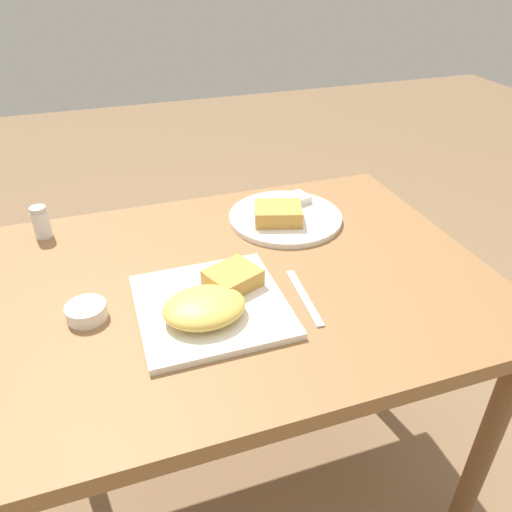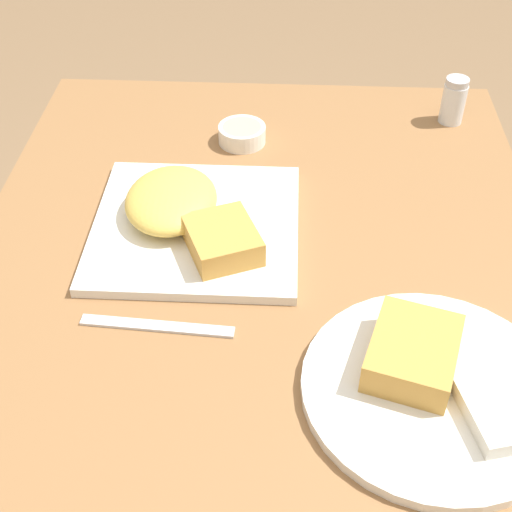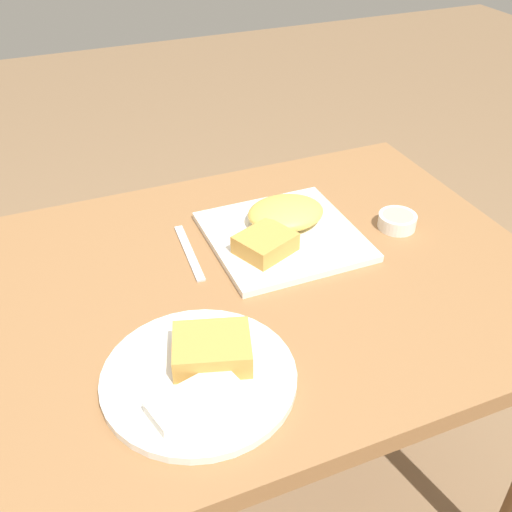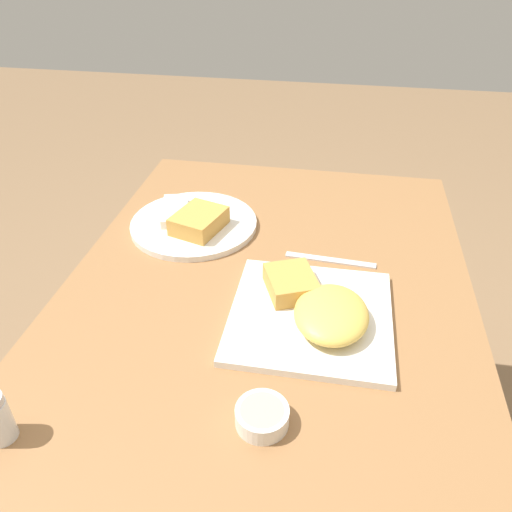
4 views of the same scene
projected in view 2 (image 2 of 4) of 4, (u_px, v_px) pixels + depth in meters
The scene contains 6 objects.
dining_table at pixel (258, 325), 0.98m from camera, with size 1.05×0.79×0.74m.
plate_square_near at pixel (190, 218), 0.98m from camera, with size 0.28×0.28×0.06m.
plate_oval_far at pixel (432, 381), 0.78m from camera, with size 0.29×0.29×0.05m.
sauce_ramekin at pixel (242, 134), 1.16m from camera, with size 0.08×0.08×0.03m.
salt_shaker at pixel (453, 103), 1.19m from camera, with size 0.04×0.04×0.08m.
butter_knife at pixel (157, 326), 0.86m from camera, with size 0.03×0.19×0.00m.
Camera 2 is at (0.67, 0.03, 1.37)m, focal length 50.00 mm.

